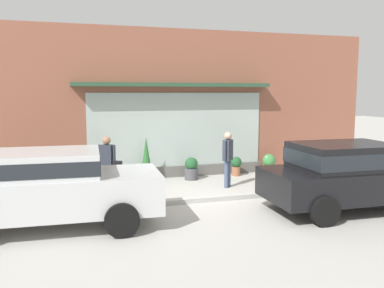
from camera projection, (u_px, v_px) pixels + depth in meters
ground_plane at (204, 199)px, 10.50m from camera, size 60.00×60.00×0.00m
curb_strip at (206, 199)px, 10.31m from camera, size 14.00×0.24×0.12m
storefront at (173, 105)px, 13.23m from camera, size 14.00×0.81×4.76m
fire_hydrant at (138, 181)px, 10.56m from camera, size 0.41×0.38×0.90m
pedestrian_with_handbag at (108, 162)px, 10.59m from camera, size 0.59×0.41×1.62m
pedestrian_passerby at (228, 155)px, 11.74m from camera, size 0.38×0.37×1.61m
parked_car_black at (348, 173)px, 9.46m from camera, size 4.12×2.10×1.58m
parked_car_silver at (45, 185)px, 8.14m from camera, size 4.55×2.12×1.59m
potted_plant_doorstep at (191, 169)px, 12.86m from camera, size 0.43×0.43×0.71m
potted_plant_window_center at (56, 175)px, 11.45m from camera, size 0.51×0.51×0.85m
potted_plant_trailing_edge at (269, 164)px, 13.79m from camera, size 0.46×0.46×0.68m
potted_plant_window_right at (146, 160)px, 12.53m from camera, size 0.36×0.36×1.40m
potted_plant_low_front at (236, 165)px, 13.44m from camera, size 0.36×0.36×0.64m
potted_plant_near_hydrant at (5, 171)px, 11.06m from camera, size 0.44×0.44×1.27m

